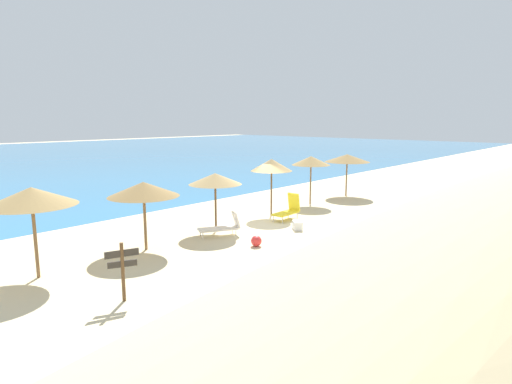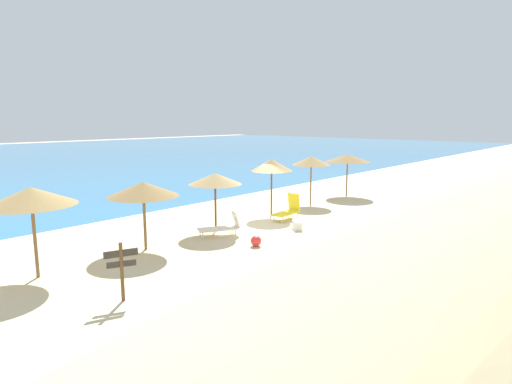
% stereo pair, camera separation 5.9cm
% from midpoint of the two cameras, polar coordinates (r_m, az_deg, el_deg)
% --- Properties ---
extents(ground_plane, '(160.00, 160.00, 0.00)m').
position_cam_midpoint_polar(ground_plane, '(18.82, 1.33, -4.34)').
color(ground_plane, beige).
extents(beach_umbrella_0, '(2.49, 2.49, 2.68)m').
position_cam_midpoint_polar(beach_umbrella_0, '(13.64, -27.77, -0.52)').
color(beach_umbrella_0, brown).
rests_on(beach_umbrella_0, ground_plane).
extents(beach_umbrella_1, '(2.47, 2.47, 2.43)m').
position_cam_midpoint_polar(beach_umbrella_1, '(15.27, -14.74, 0.35)').
color(beach_umbrella_1, brown).
rests_on(beach_umbrella_1, ground_plane).
extents(beach_umbrella_2, '(2.16, 2.16, 2.42)m').
position_cam_midpoint_polar(beach_umbrella_2, '(17.35, -5.40, 1.75)').
color(beach_umbrella_2, brown).
rests_on(beach_umbrella_2, ground_plane).
extents(beach_umbrella_3, '(1.98, 1.98, 2.72)m').
position_cam_midpoint_polar(beach_umbrella_3, '(20.21, 2.18, 3.62)').
color(beach_umbrella_3, brown).
rests_on(beach_umbrella_3, ground_plane).
extents(beach_umbrella_4, '(2.07, 2.07, 2.61)m').
position_cam_midpoint_polar(beach_umbrella_4, '(23.15, 7.48, 4.16)').
color(beach_umbrella_4, brown).
rests_on(beach_umbrella_4, ground_plane).
extents(beach_umbrella_5, '(2.67, 2.67, 2.51)m').
position_cam_midpoint_polar(beach_umbrella_5, '(26.06, 12.21, 4.44)').
color(beach_umbrella_5, brown).
rests_on(beach_umbrella_5, ground_plane).
extents(lounge_chair_0, '(1.46, 0.65, 1.18)m').
position_cam_midpoint_polar(lounge_chair_0, '(19.67, 4.44, -2.34)').
color(lounge_chair_0, yellow).
rests_on(lounge_chair_0, ground_plane).
extents(lounge_chair_1, '(1.71, 1.29, 0.92)m').
position_cam_midpoint_polar(lounge_chair_1, '(16.97, -4.42, -4.63)').
color(lounge_chair_1, white).
rests_on(lounge_chair_1, ground_plane).
extents(wooden_signpost, '(0.80, 0.34, 1.53)m').
position_cam_midpoint_polar(wooden_signpost, '(11.37, -17.40, -9.41)').
color(wooden_signpost, brown).
rests_on(wooden_signpost, ground_plane).
extents(beach_ball, '(0.40, 0.40, 0.40)m').
position_cam_midpoint_polar(beach_ball, '(15.59, 0.10, -6.56)').
color(beach_ball, red).
rests_on(beach_ball, ground_plane).
extents(cooler_box, '(0.64, 0.66, 0.36)m').
position_cam_midpoint_polar(cooler_box, '(18.01, 5.63, -4.45)').
color(cooler_box, white).
rests_on(cooler_box, ground_plane).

